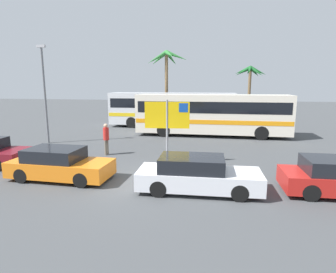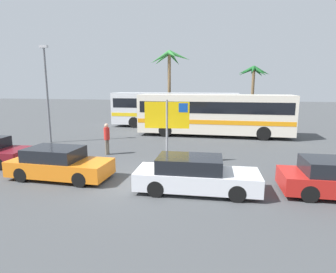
# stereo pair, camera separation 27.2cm
# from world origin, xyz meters

# --- Properties ---
(ground) EXTENTS (120.00, 120.00, 0.00)m
(ground) POSITION_xyz_m (0.00, 0.00, 0.00)
(ground) COLOR #424447
(bus_front_coach) EXTENTS (11.54, 2.59, 3.17)m
(bus_front_coach) POSITION_xyz_m (2.04, 11.20, 1.78)
(bus_front_coach) COLOR silver
(bus_front_coach) RESTS_ON ground
(bus_rear_coach) EXTENTS (11.54, 2.59, 3.17)m
(bus_rear_coach) POSITION_xyz_m (-1.72, 15.11, 1.78)
(bus_rear_coach) COLOR silver
(bus_rear_coach) RESTS_ON ground
(ferry_sign) EXTENTS (2.19, 0.28, 3.20)m
(ferry_sign) POSITION_xyz_m (0.10, 2.84, 2.33)
(ferry_sign) COLOR gray
(ferry_sign) RESTS_ON ground
(car_orange) EXTENTS (4.28, 1.81, 1.32)m
(car_orange) POSITION_xyz_m (-3.97, -0.28, 0.64)
(car_orange) COLOR orange
(car_orange) RESTS_ON ground
(car_white) EXTENTS (4.58, 1.82, 1.32)m
(car_white) POSITION_xyz_m (1.81, -0.65, 0.64)
(car_white) COLOR silver
(car_white) RESTS_ON ground
(pedestrian_by_bus) EXTENTS (0.32, 0.32, 1.78)m
(pedestrian_by_bus) POSITION_xyz_m (-3.64, 3.98, 1.06)
(pedestrian_by_bus) COLOR #706656
(pedestrian_by_bus) RESTS_ON ground
(lamp_post_left_side) EXTENTS (0.56, 0.20, 6.43)m
(lamp_post_left_side) POSITION_xyz_m (-8.83, 6.38, 3.54)
(lamp_post_left_side) COLOR slate
(lamp_post_left_side) RESTS_ON ground
(palm_tree_seaside) EXTENTS (3.45, 3.55, 5.94)m
(palm_tree_seaside) POSITION_xyz_m (5.83, 21.67, 4.87)
(palm_tree_seaside) COLOR brown
(palm_tree_seaside) RESTS_ON ground
(palm_tree_inland) EXTENTS (4.00, 3.98, 7.29)m
(palm_tree_inland) POSITION_xyz_m (-2.69, 17.67, 5.82)
(palm_tree_inland) COLOR brown
(palm_tree_inland) RESTS_ON ground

